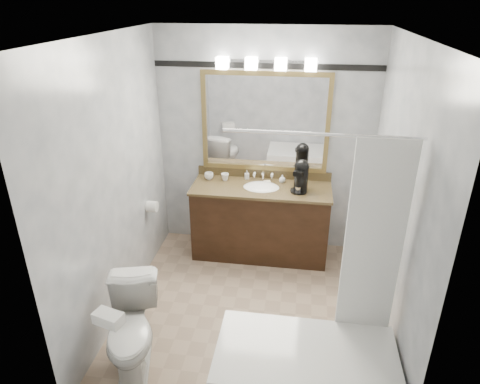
% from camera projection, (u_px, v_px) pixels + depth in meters
% --- Properties ---
extents(room, '(2.42, 2.62, 2.52)m').
position_uv_depth(room, '(250.00, 193.00, 3.61)').
color(room, tan).
rests_on(room, ground).
extents(vanity, '(1.53, 0.58, 0.97)m').
position_uv_depth(vanity, '(261.00, 219.00, 4.86)').
color(vanity, black).
rests_on(vanity, ground).
extents(mirror, '(1.40, 0.04, 1.10)m').
position_uv_depth(mirror, '(265.00, 123.00, 4.65)').
color(mirror, olive).
rests_on(mirror, room).
extents(vanity_light_bar, '(1.02, 0.14, 0.12)m').
position_uv_depth(vanity_light_bar, '(266.00, 63.00, 4.34)').
color(vanity_light_bar, silver).
rests_on(vanity_light_bar, room).
extents(accent_stripe, '(2.40, 0.01, 0.06)m').
position_uv_depth(accent_stripe, '(267.00, 66.00, 4.41)').
color(accent_stripe, black).
rests_on(accent_stripe, room).
extents(bathtub, '(1.30, 0.75, 1.96)m').
position_uv_depth(bathtub, '(308.00, 368.00, 3.14)').
color(bathtub, white).
rests_on(bathtub, ground).
extents(tp_roll, '(0.11, 0.12, 0.12)m').
position_uv_depth(tp_roll, '(152.00, 206.00, 4.59)').
color(tp_roll, white).
rests_on(tp_roll, room).
extents(toilet, '(0.57, 0.78, 0.72)m').
position_uv_depth(toilet, '(132.00, 330.00, 3.38)').
color(toilet, white).
rests_on(toilet, ground).
extents(tissue_box, '(0.23, 0.16, 0.08)m').
position_uv_depth(tissue_box, '(108.00, 318.00, 2.92)').
color(tissue_box, white).
rests_on(tissue_box, toilet).
extents(coffee_maker, '(0.19, 0.22, 0.35)m').
position_uv_depth(coffee_maker, '(301.00, 175.00, 4.54)').
color(coffee_maker, black).
rests_on(coffee_maker, vanity).
extents(cup_left, '(0.11, 0.11, 0.08)m').
position_uv_depth(cup_left, '(209.00, 176.00, 4.87)').
color(cup_left, white).
rests_on(cup_left, vanity).
extents(cup_right, '(0.10, 0.10, 0.08)m').
position_uv_depth(cup_right, '(225.00, 177.00, 4.84)').
color(cup_right, white).
rests_on(cup_right, vanity).
extents(soap_bottle_a, '(0.06, 0.06, 0.10)m').
position_uv_depth(soap_bottle_a, '(247.00, 175.00, 4.88)').
color(soap_bottle_a, white).
rests_on(soap_bottle_a, vanity).
extents(soap_bottle_b, '(0.09, 0.09, 0.09)m').
position_uv_depth(soap_bottle_b, '(282.00, 179.00, 4.78)').
color(soap_bottle_b, white).
rests_on(soap_bottle_b, vanity).
extents(soap_bar, '(0.08, 0.07, 0.02)m').
position_uv_depth(soap_bar, '(267.00, 182.00, 4.78)').
color(soap_bar, beige).
rests_on(soap_bar, vanity).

